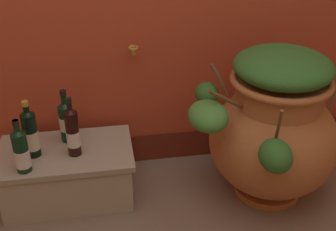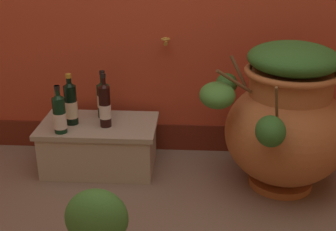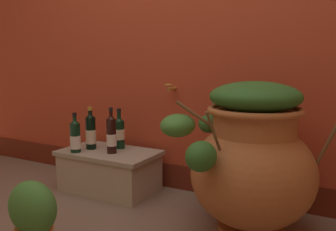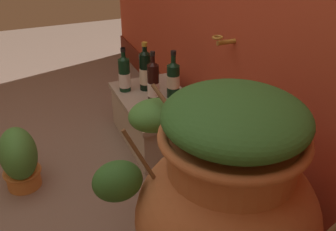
{
  "view_description": "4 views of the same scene",
  "coord_description": "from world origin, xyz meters",
  "px_view_note": "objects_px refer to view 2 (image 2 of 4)",
  "views": [
    {
      "loc": [
        -0.3,
        -1.13,
        1.59
      ],
      "look_at": [
        0.03,
        0.78,
        0.48
      ],
      "focal_mm": 46.42,
      "sensor_mm": 36.0,
      "label": 1
    },
    {
      "loc": [
        0.06,
        -1.62,
        1.38
      ],
      "look_at": [
        -0.09,
        0.7,
        0.41
      ],
      "focal_mm": 47.76,
      "sensor_mm": 36.0,
      "label": 2
    },
    {
      "loc": [
        1.07,
        -1.19,
        0.95
      ],
      "look_at": [
        -0.04,
        0.85,
        0.59
      ],
      "focal_mm": 38.2,
      "sensor_mm": 36.0,
      "label": 3
    },
    {
      "loc": [
        1.49,
        0.07,
        1.36
      ],
      "look_at": [
        0.03,
        0.68,
        0.49
      ],
      "focal_mm": 41.42,
      "sensor_mm": 36.0,
      "label": 4
    }
  ],
  "objects_px": {
    "terracotta_urn": "(287,119)",
    "wine_bottle_right": "(59,114)",
    "potted_shrub": "(97,224)",
    "wine_bottle_middle": "(71,103)",
    "wine_bottle_back": "(103,98)",
    "wine_bottle_left": "(105,105)"
  },
  "relations": [
    {
      "from": "terracotta_urn",
      "to": "wine_bottle_right",
      "type": "bearing_deg",
      "value": 179.87
    },
    {
      "from": "wine_bottle_right",
      "to": "potted_shrub",
      "type": "distance_m",
      "value": 0.81
    },
    {
      "from": "wine_bottle_back",
      "to": "potted_shrub",
      "type": "distance_m",
      "value": 0.98
    },
    {
      "from": "terracotta_urn",
      "to": "potted_shrub",
      "type": "bearing_deg",
      "value": -143.48
    },
    {
      "from": "potted_shrub",
      "to": "wine_bottle_left",
      "type": "bearing_deg",
      "value": 97.52
    },
    {
      "from": "wine_bottle_left",
      "to": "wine_bottle_right",
      "type": "bearing_deg",
      "value": -156.96
    },
    {
      "from": "terracotta_urn",
      "to": "wine_bottle_back",
      "type": "height_order",
      "value": "terracotta_urn"
    },
    {
      "from": "terracotta_urn",
      "to": "potted_shrub",
      "type": "distance_m",
      "value": 1.18
    },
    {
      "from": "wine_bottle_right",
      "to": "wine_bottle_back",
      "type": "distance_m",
      "value": 0.32
    },
    {
      "from": "wine_bottle_left",
      "to": "wine_bottle_middle",
      "type": "xyz_separation_m",
      "value": [
        -0.21,
        0.03,
        -0.0
      ]
    },
    {
      "from": "terracotta_urn",
      "to": "wine_bottle_middle",
      "type": "xyz_separation_m",
      "value": [
        -1.25,
        0.13,
        0.02
      ]
    },
    {
      "from": "wine_bottle_middle",
      "to": "wine_bottle_left",
      "type": "bearing_deg",
      "value": -6.81
    },
    {
      "from": "potted_shrub",
      "to": "wine_bottle_back",
      "type": "bearing_deg",
      "value": 98.58
    },
    {
      "from": "terracotta_urn",
      "to": "potted_shrub",
      "type": "height_order",
      "value": "terracotta_urn"
    },
    {
      "from": "wine_bottle_right",
      "to": "potted_shrub",
      "type": "xyz_separation_m",
      "value": [
        0.35,
        -0.69,
        -0.23
      ]
    },
    {
      "from": "terracotta_urn",
      "to": "wine_bottle_right",
      "type": "distance_m",
      "value": 1.28
    },
    {
      "from": "wine_bottle_back",
      "to": "potted_shrub",
      "type": "bearing_deg",
      "value": -81.42
    },
    {
      "from": "wine_bottle_middle",
      "to": "wine_bottle_back",
      "type": "bearing_deg",
      "value": 34.33
    },
    {
      "from": "wine_bottle_left",
      "to": "wine_bottle_right",
      "type": "height_order",
      "value": "wine_bottle_left"
    },
    {
      "from": "wine_bottle_middle",
      "to": "terracotta_urn",
      "type": "bearing_deg",
      "value": -6.0
    },
    {
      "from": "wine_bottle_middle",
      "to": "wine_bottle_right",
      "type": "distance_m",
      "value": 0.13
    },
    {
      "from": "wine_bottle_right",
      "to": "wine_bottle_back",
      "type": "bearing_deg",
      "value": 50.09
    }
  ]
}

